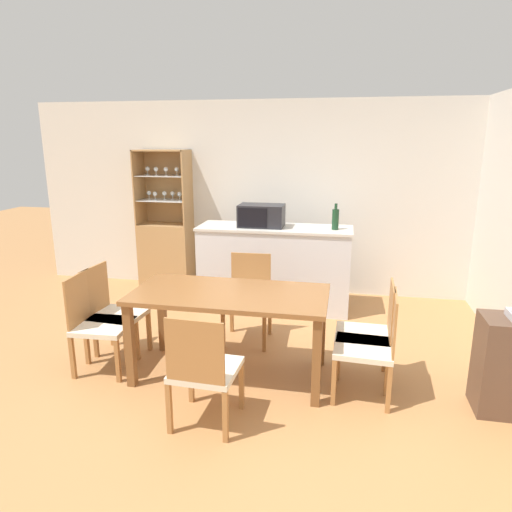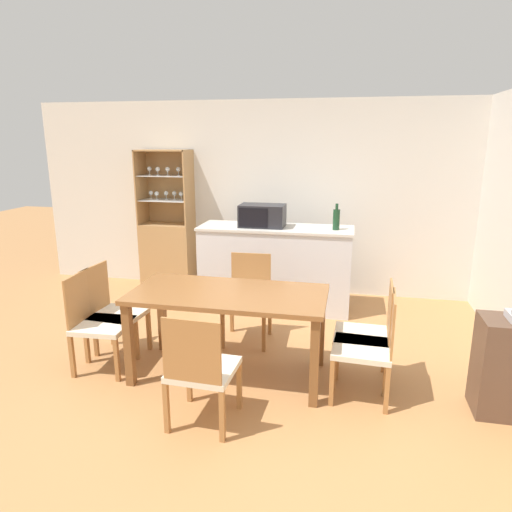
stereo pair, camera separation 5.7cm
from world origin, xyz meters
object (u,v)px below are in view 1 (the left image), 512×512
object	(u,v)px
dining_chair_side_left_far	(112,313)
dining_chair_head_near	(204,370)
dining_chair_side_right_far	(369,333)
display_cabinet	(166,246)
microwave	(261,216)
dining_table	(230,303)
dining_chair_side_left_near	(98,323)
dining_chair_side_right_near	(370,346)
dining_chair_head_far	(248,299)
wine_bottle	(335,219)

from	to	relation	value
dining_chair_side_left_far	dining_chair_head_near	bearing A→B (deg)	57.56
dining_chair_head_near	dining_chair_side_right_far	size ratio (longest dim) A/B	1.00
display_cabinet	dining_chair_side_right_far	distance (m)	3.44
microwave	display_cabinet	bearing A→B (deg)	160.52
dining_chair_side_right_far	dining_table	bearing A→B (deg)	97.61
display_cabinet	dining_chair_head_near	xyz separation A→B (m)	(1.50, -3.03, -0.14)
dining_table	microwave	world-z (taller)	microwave
dining_chair_side_left_near	dining_chair_side_left_far	bearing A→B (deg)	177.16
dining_table	dining_chair_side_right_near	world-z (taller)	dining_chair_side_right_near
dining_chair_side_right_far	display_cabinet	bearing A→B (deg)	53.17
dining_chair_side_left_far	dining_chair_head_far	xyz separation A→B (m)	(1.19, 0.63, 0.00)
dining_chair_side_right_near	dining_chair_side_right_far	world-z (taller)	same
dining_chair_side_right_near	dining_chair_side_left_near	world-z (taller)	same
dining_chair_side_left_near	dining_chair_head_near	distance (m)	1.35
dining_chair_side_left_near	dining_chair_side_right_near	bearing A→B (deg)	87.17
microwave	wine_bottle	xyz separation A→B (m)	(0.88, -0.02, -0.01)
dining_chair_side_left_far	dining_chair_side_right_far	size ratio (longest dim) A/B	1.00
dining_table	dining_chair_head_near	world-z (taller)	dining_chair_head_near
display_cabinet	dining_chair_side_left_near	distance (m)	2.42
display_cabinet	dining_chair_side_left_far	size ratio (longest dim) A/B	2.14
wine_bottle	microwave	bearing A→B (deg)	178.85
dining_chair_side_left_near	wine_bottle	bearing A→B (deg)	129.84
dining_chair_side_right_near	display_cabinet	bearing A→B (deg)	51.84
dining_table	dining_chair_head_near	xyz separation A→B (m)	(-0.00, -0.76, -0.23)
dining_chair_head_far	wine_bottle	world-z (taller)	wine_bottle
wine_bottle	display_cabinet	bearing A→B (deg)	167.18
dining_chair_head_far	dining_chair_side_left_near	world-z (taller)	same
dining_chair_side_left_far	dining_chair_head_near	size ratio (longest dim) A/B	1.00
dining_table	dining_chair_side_left_far	size ratio (longest dim) A/B	1.88
dining_chair_head_far	wine_bottle	distance (m)	1.47
dining_chair_head_near	microwave	xyz separation A→B (m)	(-0.05, 2.51, 0.71)
display_cabinet	dining_chair_side_right_near	world-z (taller)	display_cabinet
dining_table	dining_chair_side_right_near	size ratio (longest dim) A/B	1.88
dining_table	dining_chair_side_left_near	xyz separation A→B (m)	(-1.19, -0.13, -0.23)
dining_chair_head_far	microwave	xyz separation A→B (m)	(-0.05, 1.00, 0.71)
microwave	dining_chair_side_left_far	bearing A→B (deg)	-124.98
dining_chair_side_right_near	dining_chair_side_left_near	distance (m)	2.38
display_cabinet	dining_chair_head_near	bearing A→B (deg)	-63.69
dining_table	wine_bottle	world-z (taller)	wine_bottle
dining_chair_side_left_near	microwave	world-z (taller)	microwave
display_cabinet	dining_chair_head_near	world-z (taller)	display_cabinet
dining_chair_head_far	dining_chair_side_left_near	bearing A→B (deg)	34.65
wine_bottle	dining_chair_side_right_near	bearing A→B (deg)	-79.20
display_cabinet	dining_chair_side_right_near	distance (m)	3.60
dining_chair_side_left_far	microwave	distance (m)	2.11
dining_table	dining_chair_side_right_near	distance (m)	1.22
dining_table	dining_chair_head_far	xyz separation A→B (m)	(-0.00, 0.76, -0.23)
dining_chair_head_near	microwave	bearing A→B (deg)	93.59
display_cabinet	dining_chair_side_right_far	xyz separation A→B (m)	(2.69, -2.15, -0.14)
dining_chair_side_right_far	wine_bottle	bearing A→B (deg)	14.19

